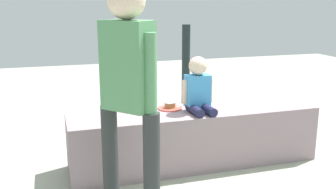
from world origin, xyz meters
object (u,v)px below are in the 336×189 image
object	(u,v)px
party_cup_red	(101,141)
handbag_black_leather	(90,128)
adult_standing	(128,80)
gift_bag	(167,125)
water_bottle_near_gift	(187,126)
cake_plate	(170,107)
child_seated	(198,88)
cake_box_white	(252,127)

from	to	relation	value
party_cup_red	handbag_black_leather	world-z (taller)	handbag_black_leather
adult_standing	party_cup_red	bearing A→B (deg)	91.37
party_cup_red	handbag_black_leather	bearing A→B (deg)	105.94
gift_bag	water_bottle_near_gift	bearing A→B (deg)	21.86
gift_bag	cake_plate	bearing A→B (deg)	-104.82
water_bottle_near_gift	party_cup_red	size ratio (longest dim) A/B	1.76
child_seated	cake_box_white	distance (m)	1.31
cake_box_white	handbag_black_leather	xyz separation A→B (m)	(-1.78, 0.35, 0.05)
party_cup_red	handbag_black_leather	distance (m)	0.29
child_seated	party_cup_red	world-z (taller)	child_seated
gift_bag	party_cup_red	xyz separation A→B (m)	(-0.71, 0.01, -0.11)
handbag_black_leather	cake_plate	bearing A→B (deg)	-53.10
child_seated	party_cup_red	xyz separation A→B (m)	(-0.78, 0.72, -0.67)
gift_bag	water_bottle_near_gift	xyz separation A→B (m)	(0.27, 0.11, -0.08)
adult_standing	cake_plate	distance (m)	1.03
gift_bag	water_bottle_near_gift	world-z (taller)	gift_bag
water_bottle_near_gift	child_seated	bearing A→B (deg)	-104.00
cake_box_white	adult_standing	bearing A→B (deg)	-142.41
adult_standing	gift_bag	xyz separation A→B (m)	(0.68, 1.34, -0.79)
cake_plate	party_cup_red	distance (m)	0.94
handbag_black_leather	gift_bag	bearing A→B (deg)	-20.11
adult_standing	cake_plate	world-z (taller)	adult_standing
child_seated	water_bottle_near_gift	xyz separation A→B (m)	(0.20, 0.82, -0.63)
handbag_black_leather	party_cup_red	bearing A→B (deg)	-74.06
cake_box_white	handbag_black_leather	distance (m)	1.82
adult_standing	cake_box_white	world-z (taller)	adult_standing
party_cup_red	cake_box_white	bearing A→B (deg)	-2.37
child_seated	water_bottle_near_gift	bearing A→B (deg)	76.00
party_cup_red	cake_box_white	size ratio (longest dim) A/B	0.33
cake_plate	gift_bag	distance (m)	0.69
gift_bag	cake_box_white	xyz separation A→B (m)	(0.99, -0.06, -0.11)
water_bottle_near_gift	handbag_black_leather	distance (m)	1.08
gift_bag	cake_box_white	size ratio (longest dim) A/B	1.11
water_bottle_near_gift	cake_box_white	distance (m)	0.74
gift_bag	handbag_black_leather	bearing A→B (deg)	159.89
party_cup_red	gift_bag	bearing A→B (deg)	-0.97
child_seated	adult_standing	size ratio (longest dim) A/B	0.31
child_seated	party_cup_red	bearing A→B (deg)	137.13
child_seated	party_cup_red	distance (m)	1.25
cake_box_white	handbag_black_leather	size ratio (longest dim) A/B	1.08
cake_plate	gift_bag	xyz separation A→B (m)	(0.15, 0.57, -0.36)
cake_plate	cake_box_white	bearing A→B (deg)	24.08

